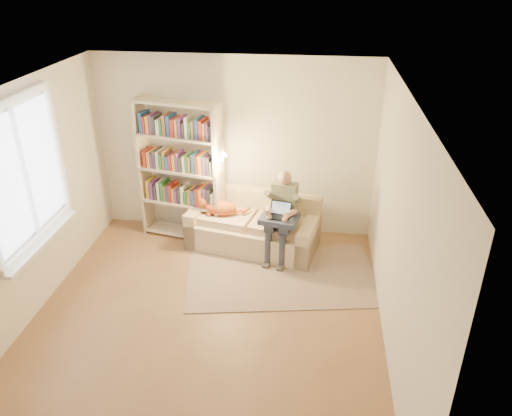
# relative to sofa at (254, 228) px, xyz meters

# --- Properties ---
(floor) EXTENTS (4.50, 4.50, 0.00)m
(floor) POSITION_rel_sofa_xyz_m (-0.33, -1.74, -0.28)
(floor) COLOR brown
(floor) RESTS_ON ground
(ceiling) EXTENTS (4.00, 4.50, 0.02)m
(ceiling) POSITION_rel_sofa_xyz_m (-0.33, -1.74, 2.32)
(ceiling) COLOR white
(ceiling) RESTS_ON wall_back
(wall_left) EXTENTS (0.02, 4.50, 2.60)m
(wall_left) POSITION_rel_sofa_xyz_m (-2.33, -1.74, 1.02)
(wall_left) COLOR silver
(wall_left) RESTS_ON floor
(wall_right) EXTENTS (0.02, 4.50, 2.60)m
(wall_right) POSITION_rel_sofa_xyz_m (1.67, -1.74, 1.02)
(wall_right) COLOR silver
(wall_right) RESTS_ON floor
(wall_back) EXTENTS (4.00, 0.02, 2.60)m
(wall_back) POSITION_rel_sofa_xyz_m (-0.33, 0.51, 1.02)
(wall_back) COLOR silver
(wall_back) RESTS_ON floor
(wall_front) EXTENTS (4.00, 0.02, 2.60)m
(wall_front) POSITION_rel_sofa_xyz_m (-0.33, -3.99, 1.02)
(wall_front) COLOR silver
(wall_front) RESTS_ON floor
(window) EXTENTS (0.12, 1.52, 1.69)m
(window) POSITION_rel_sofa_xyz_m (-2.28, -1.54, 1.10)
(window) COLOR white
(window) RESTS_ON wall_left
(sofa) EXTENTS (1.93, 1.17, 0.76)m
(sofa) POSITION_rel_sofa_xyz_m (0.00, 0.00, 0.00)
(sofa) COLOR beige
(sofa) RESTS_ON floor
(person) EXTENTS (0.42, 0.58, 1.24)m
(person) POSITION_rel_sofa_xyz_m (0.41, -0.23, 0.42)
(person) COLOR slate
(person) RESTS_ON sofa
(cat) EXTENTS (0.69, 0.33, 0.25)m
(cat) POSITION_rel_sofa_xyz_m (-0.45, -0.02, 0.32)
(cat) COLOR #D36429
(cat) RESTS_ON sofa
(blanket) EXTENTS (0.56, 0.49, 0.07)m
(blanket) POSITION_rel_sofa_xyz_m (0.31, -0.32, 0.36)
(blanket) COLOR #2A324A
(blanket) RESTS_ON person
(laptop) EXTENTS (0.32, 0.29, 0.23)m
(laptop) POSITION_rel_sofa_xyz_m (0.31, -0.31, 0.45)
(laptop) COLOR black
(laptop) RESTS_ON blanket
(bookshelf) EXTENTS (1.35, 0.64, 2.05)m
(bookshelf) POSITION_rel_sofa_xyz_m (-1.06, 0.16, 0.86)
(bookshelf) COLOR beige
(bookshelf) RESTS_ON floor
(rug) EXTENTS (2.66, 1.84, 0.01)m
(rug) POSITION_rel_sofa_xyz_m (0.46, -0.74, -0.27)
(rug) COLOR gray
(rug) RESTS_ON floor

